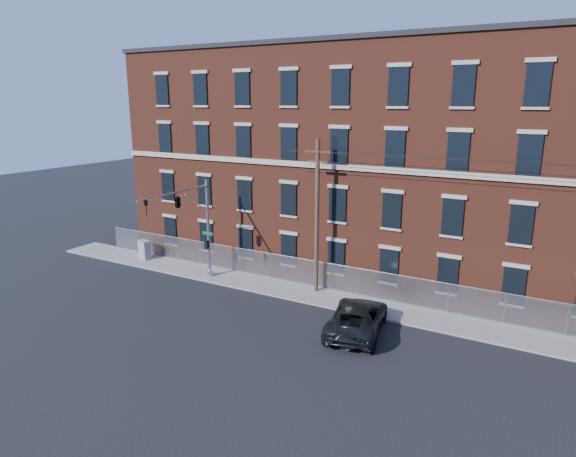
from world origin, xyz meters
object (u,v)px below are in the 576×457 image
(utility_cabinet, at_px, (145,249))
(utility_pole_near, at_px, (317,214))
(traffic_signal_mast, at_px, (185,210))
(pickup_truck, at_px, (357,317))

(utility_cabinet, bearing_deg, utility_pole_near, 20.29)
(traffic_signal_mast, height_order, pickup_truck, traffic_signal_mast)
(pickup_truck, bearing_deg, utility_pole_near, -53.07)
(traffic_signal_mast, relative_size, utility_pole_near, 0.70)
(traffic_signal_mast, bearing_deg, utility_cabinet, 156.80)
(traffic_signal_mast, relative_size, utility_cabinet, 4.78)
(utility_pole_near, bearing_deg, pickup_truck, -42.27)
(utility_cabinet, bearing_deg, pickup_truck, 8.02)
(utility_pole_near, distance_m, pickup_truck, 7.66)
(pickup_truck, relative_size, utility_cabinet, 4.08)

